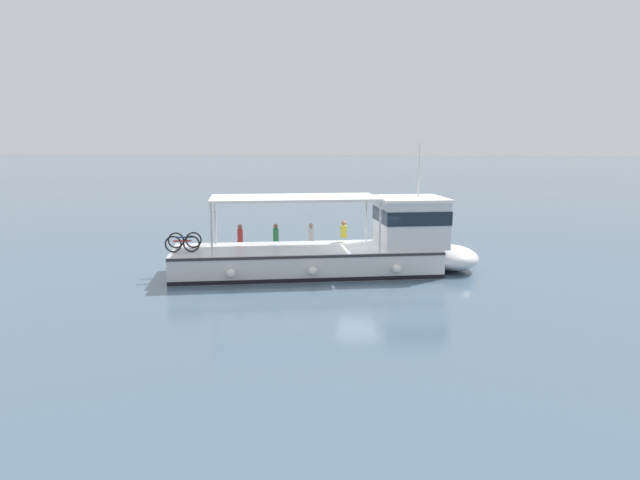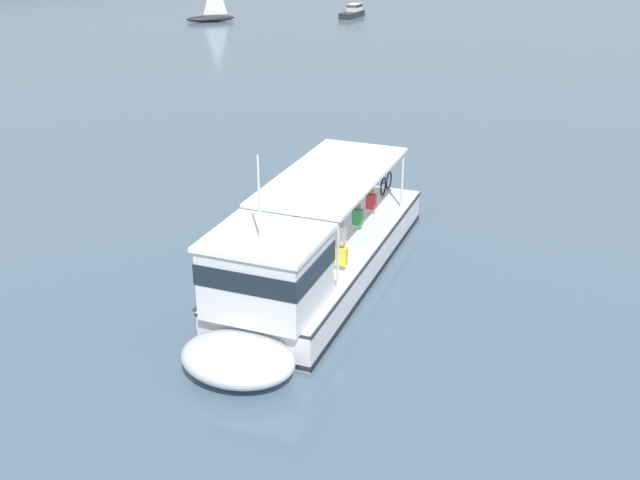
# 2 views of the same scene
# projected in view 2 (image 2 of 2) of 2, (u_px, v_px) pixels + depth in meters

# --- Properties ---
(ground_plane) EXTENTS (400.00, 400.00, 0.00)m
(ground_plane) POSITION_uv_depth(u_px,v_px,m) (291.00, 310.00, 21.90)
(ground_plane) COLOR slate
(ferry_main) EXTENTS (13.07, 5.86, 5.32)m
(ferry_main) POSITION_uv_depth(u_px,v_px,m) (308.00, 265.00, 22.29)
(ferry_main) COLOR silver
(ferry_main) RESTS_ON ground
(motorboat_mid_channel) EXTENTS (3.74, 1.76, 1.26)m
(motorboat_mid_channel) POSITION_uv_depth(u_px,v_px,m) (353.00, 12.00, 76.63)
(motorboat_mid_channel) COLOR #232328
(motorboat_mid_channel) RESTS_ON ground
(sailboat_off_stern) EXTENTS (4.69, 3.98, 5.40)m
(sailboat_off_stern) POSITION_uv_depth(u_px,v_px,m) (211.00, 16.00, 73.80)
(sailboat_off_stern) COLOR #232328
(sailboat_off_stern) RESTS_ON ground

